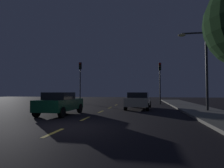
{
  "coord_description": "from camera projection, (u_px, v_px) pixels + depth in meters",
  "views": [
    {
      "loc": [
        3.34,
        -7.83,
        1.51
      ],
      "look_at": [
        -0.81,
        15.91,
        2.49
      ],
      "focal_mm": 30.83,
      "sensor_mm": 36.0,
      "label": 1
    }
  ],
  "objects": [
    {
      "name": "lane_stripe_fourth",
      "position": [
        110.0,
        108.0,
        18.26
      ],
      "size": [
        0.16,
        1.6,
        0.01
      ],
      "primitive_type": "cube",
      "color": "#EACC4C",
      "rests_on": "ground_plane"
    },
    {
      "name": "ground_plane",
      "position": [
        103.0,
        111.0,
        15.11
      ],
      "size": [
        80.0,
        80.0,
        0.0
      ],
      "primitive_type": "plane",
      "color": "black"
    },
    {
      "name": "lane_stripe_fifth",
      "position": [
        116.0,
        105.0,
        22.0
      ],
      "size": [
        0.16,
        1.6,
        0.01
      ],
      "primitive_type": "cube",
      "color": "#EACC4C",
      "rests_on": "ground_plane"
    },
    {
      "name": "sidewalk_curb_right",
      "position": [
        204.0,
        112.0,
        13.82
      ],
      "size": [
        3.0,
        40.0,
        0.15
      ],
      "primitive_type": "cube",
      "color": "gray",
      "rests_on": "ground_plane"
    },
    {
      "name": "traffic_signal_left",
      "position": [
        80.0,
        75.0,
        25.06
      ],
      "size": [
        0.32,
        0.38,
        5.36
      ],
      "color": "#4C4C51",
      "rests_on": "ground_plane"
    },
    {
      "name": "lane_stripe_third",
      "position": [
        101.0,
        112.0,
        14.52
      ],
      "size": [
        0.16,
        1.6,
        0.01
      ],
      "primitive_type": "cube",
      "color": "#EACC4C",
      "rests_on": "ground_plane"
    },
    {
      "name": "lane_stripe_nearest",
      "position": [
        53.0,
        133.0,
        7.04
      ],
      "size": [
        0.16,
        1.6,
        0.01
      ],
      "primitive_type": "cube",
      "color": "#EACC4C",
      "rests_on": "ground_plane"
    },
    {
      "name": "car_stopped_ahead",
      "position": [
        139.0,
        100.0,
        17.02
      ],
      "size": [
        2.26,
        4.64,
        1.46
      ],
      "color": "beige",
      "rests_on": "ground_plane"
    },
    {
      "name": "lane_stripe_second",
      "position": [
        85.0,
        119.0,
        10.78
      ],
      "size": [
        0.16,
        1.6,
        0.01
      ],
      "primitive_type": "cube",
      "color": "#EACC4C",
      "rests_on": "ground_plane"
    },
    {
      "name": "car_adjacent_lane",
      "position": [
        60.0,
        103.0,
        12.63
      ],
      "size": [
        1.91,
        4.03,
        1.47
      ],
      "color": "#0F4C2D",
      "rests_on": "ground_plane"
    },
    {
      "name": "traffic_signal_right",
      "position": [
        160.0,
        75.0,
        23.31
      ],
      "size": [
        0.32,
        0.38,
        5.05
      ],
      "color": "black",
      "rests_on": "ground_plane"
    },
    {
      "name": "street_lamp_right",
      "position": [
        201.0,
        62.0,
        14.24
      ],
      "size": [
        2.09,
        0.36,
        6.01
      ],
      "color": "#2D2D30",
      "rests_on": "ground_plane"
    }
  ]
}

